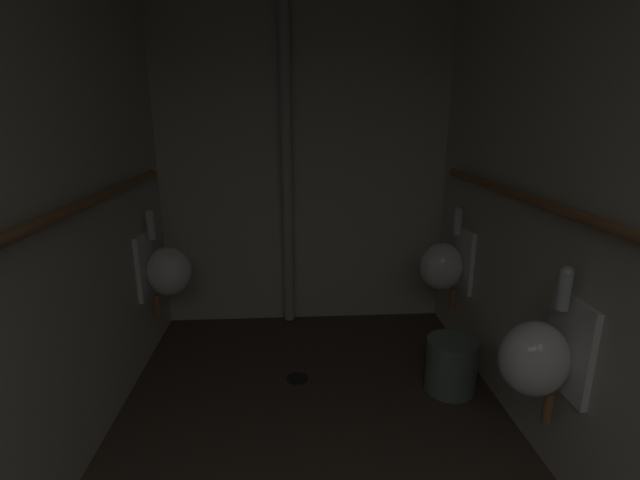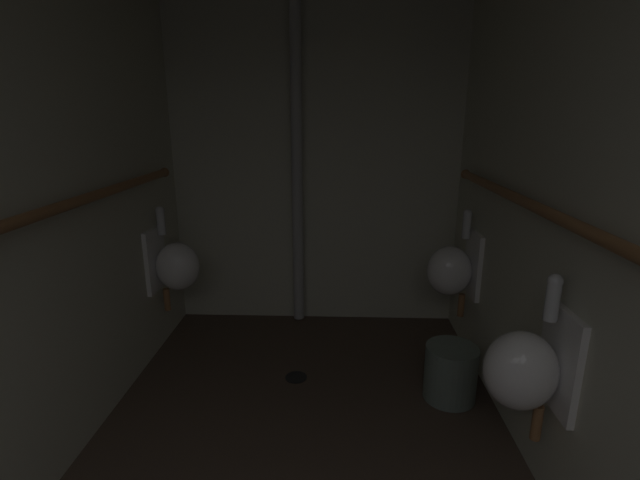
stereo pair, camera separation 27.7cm
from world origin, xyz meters
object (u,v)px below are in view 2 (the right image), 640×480
object	(u,v)px
urinal_right_mid	(526,368)
urinal_left_mid	(175,265)
urinal_right_far	(453,269)
floor_drain	(296,377)
standpipe_back_wall	(297,173)
waste_bin	(451,373)

from	to	relation	value
urinal_right_mid	urinal_left_mid	bearing A→B (deg)	146.58
urinal_left_mid	urinal_right_far	size ratio (longest dim) A/B	1.00
urinal_right_mid	urinal_right_far	xyz separation A→B (m)	(0.00, 1.24, 0.00)
urinal_right_mid	floor_drain	world-z (taller)	urinal_right_mid
urinal_right_far	standpipe_back_wall	world-z (taller)	standpipe_back_wall
standpipe_back_wall	floor_drain	xyz separation A→B (m)	(0.05, -0.84, -1.21)
urinal_left_mid	standpipe_back_wall	size ratio (longest dim) A/B	0.32
floor_drain	waste_bin	world-z (taller)	waste_bin
urinal_right_far	floor_drain	size ratio (longest dim) A/B	5.39
urinal_left_mid	urinal_right_far	bearing A→B (deg)	-0.62
urinal_right_mid	urinal_right_far	bearing A→B (deg)	90.00
urinal_right_far	standpipe_back_wall	bearing A→B (deg)	156.12
waste_bin	urinal_right_far	bearing A→B (deg)	78.78
urinal_left_mid	waste_bin	distance (m)	1.95
urinal_left_mid	urinal_right_mid	xyz separation A→B (m)	(1.91, -1.26, 0.00)
urinal_right_far	waste_bin	world-z (taller)	urinal_right_far
floor_drain	urinal_right_mid	bearing A→B (deg)	-40.28
floor_drain	urinal_left_mid	bearing A→B (deg)	156.39
urinal_right_mid	floor_drain	bearing A→B (deg)	139.72
floor_drain	standpipe_back_wall	bearing A→B (deg)	93.46
urinal_right_mid	standpipe_back_wall	bearing A→B (deg)	122.30
urinal_right_far	floor_drain	world-z (taller)	urinal_right_far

